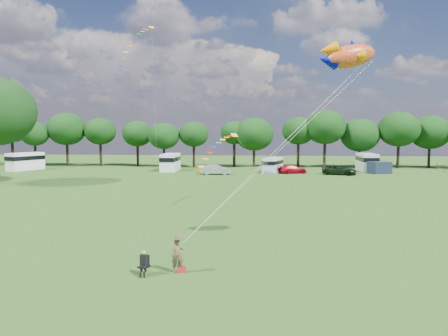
# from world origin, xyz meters

# --- Properties ---
(ground_plane) EXTENTS (180.00, 180.00, 0.00)m
(ground_plane) POSITION_xyz_m (0.00, 0.00, 0.00)
(ground_plane) COLOR black
(ground_plane) RESTS_ON ground
(tree_line) EXTENTS (102.98, 10.98, 10.27)m
(tree_line) POSITION_xyz_m (5.30, 54.99, 6.35)
(tree_line) COLOR black
(tree_line) RESTS_ON ground
(car_b) EXTENTS (4.48, 2.14, 1.52)m
(car_b) POSITION_xyz_m (-3.89, 41.65, 0.76)
(car_b) COLOR gray
(car_b) RESTS_ON ground
(car_c) EXTENTS (4.65, 3.01, 1.29)m
(car_c) POSITION_xyz_m (7.80, 44.27, 0.65)
(car_c) COLOR #A50614
(car_c) RESTS_ON ground
(car_d) EXTENTS (5.66, 3.92, 1.41)m
(car_d) POSITION_xyz_m (14.67, 42.72, 0.71)
(car_d) COLOR black
(car_d) RESTS_ON ground
(campervan_a) EXTENTS (4.76, 6.46, 2.92)m
(campervan_a) POSITION_xyz_m (-36.46, 46.39, 1.57)
(campervan_a) COLOR white
(campervan_a) RESTS_ON ground
(campervan_b) EXTENTS (2.46, 5.74, 2.81)m
(campervan_b) POSITION_xyz_m (-11.97, 47.08, 1.51)
(campervan_b) COLOR white
(campervan_b) RESTS_ON ground
(campervan_c) EXTENTS (3.55, 5.20, 2.35)m
(campervan_c) POSITION_xyz_m (4.78, 45.34, 1.26)
(campervan_c) COLOR silver
(campervan_c) RESTS_ON ground
(campervan_d) EXTENTS (2.50, 5.85, 2.87)m
(campervan_d) POSITION_xyz_m (20.20, 48.96, 1.54)
(campervan_d) COLOR silver
(campervan_d) RESTS_ON ground
(tent_orange) EXTENTS (2.63, 2.88, 2.06)m
(tent_orange) POSITION_xyz_m (-5.96, 45.09, 0.02)
(tent_orange) COLOR #C05200
(tent_orange) RESTS_ON ground
(tent_greyblue) EXTENTS (3.23, 3.54, 2.40)m
(tent_greyblue) POSITION_xyz_m (4.48, 44.53, 0.02)
(tent_greyblue) COLOR #515970
(tent_greyblue) RESTS_ON ground
(awning_navy) EXTENTS (3.56, 3.24, 1.83)m
(awning_navy) POSITION_xyz_m (21.20, 45.27, 0.91)
(awning_navy) COLOR #192336
(awning_navy) RESTS_ON ground
(kite_flyer) EXTENTS (0.68, 0.53, 1.64)m
(kite_flyer) POSITION_xyz_m (-1.30, -3.63, 0.82)
(kite_flyer) COLOR brown
(kite_flyer) RESTS_ON ground
(camp_chair) EXTENTS (0.61, 0.63, 1.19)m
(camp_chair) POSITION_xyz_m (-2.79, -4.08, 0.71)
(camp_chair) COLOR #99999E
(camp_chair) RESTS_ON ground
(kite_bag) EXTENTS (0.46, 0.35, 0.29)m
(kite_bag) POSITION_xyz_m (-1.12, -3.54, 0.15)
(kite_bag) COLOR #AC1F1E
(kite_bag) RESTS_ON ground
(fish_kite) EXTENTS (3.53, 2.02, 1.85)m
(fish_kite) POSITION_xyz_m (7.13, 0.38, 10.71)
(fish_kite) COLOR #B93F19
(fish_kite) RESTS_ON ground
(streamer_kite_a) EXTENTS (3.39, 5.57, 5.77)m
(streamer_kite_a) POSITION_xyz_m (-12.27, 30.02, 17.90)
(streamer_kite_a) COLOR orange
(streamer_kite_a) RESTS_ON ground
(streamer_kite_c) EXTENTS (3.13, 4.85, 2.78)m
(streamer_kite_c) POSITION_xyz_m (-0.74, 14.64, 5.54)
(streamer_kite_c) COLOR yellow
(streamer_kite_c) RESTS_ON ground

